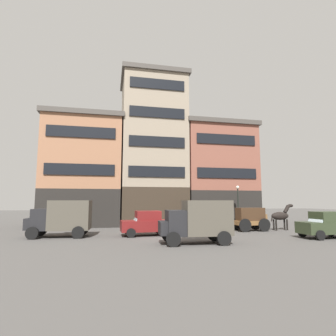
{
  "coord_description": "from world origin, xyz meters",
  "views": [
    {
      "loc": [
        -4.74,
        -19.82,
        2.61
      ],
      "look_at": [
        -0.09,
        2.07,
        5.31
      ],
      "focal_mm": 28.82,
      "sensor_mm": 36.0,
      "label": 1
    }
  ],
  "objects_px": {
    "delivery_truck_near": "(62,217)",
    "delivery_truck_far": "(197,220)",
    "streetlamp_curbside": "(238,200)",
    "sedan_light": "(146,223)",
    "sedan_dark": "(326,225)",
    "pedestrian_officer": "(65,219)",
    "draft_horse": "(281,216)",
    "cargo_wagon": "(251,217)",
    "sedan_parked_curb": "(199,219)"
  },
  "relations": [
    {
      "from": "delivery_truck_near",
      "to": "streetlamp_curbside",
      "type": "distance_m",
      "value": 16.75
    },
    {
      "from": "sedan_parked_curb",
      "to": "streetlamp_curbside",
      "type": "xyz_separation_m",
      "value": [
        4.62,
        1.4,
        1.76
      ]
    },
    {
      "from": "pedestrian_officer",
      "to": "draft_horse",
      "type": "bearing_deg",
      "value": -10.41
    },
    {
      "from": "sedan_light",
      "to": "streetlamp_curbside",
      "type": "bearing_deg",
      "value": 26.51
    },
    {
      "from": "sedan_dark",
      "to": "sedan_light",
      "type": "relative_size",
      "value": 0.99
    },
    {
      "from": "sedan_parked_curb",
      "to": "sedan_light",
      "type": "bearing_deg",
      "value": -146.28
    },
    {
      "from": "cargo_wagon",
      "to": "pedestrian_officer",
      "type": "bearing_deg",
      "value": 167.7
    },
    {
      "from": "cargo_wagon",
      "to": "draft_horse",
      "type": "bearing_deg",
      "value": 0.03
    },
    {
      "from": "delivery_truck_near",
      "to": "streetlamp_curbside",
      "type": "height_order",
      "value": "streetlamp_curbside"
    },
    {
      "from": "streetlamp_curbside",
      "to": "sedan_light",
      "type": "bearing_deg",
      "value": -153.49
    },
    {
      "from": "sedan_dark",
      "to": "streetlamp_curbside",
      "type": "xyz_separation_m",
      "value": [
        -2.16,
        8.92,
        1.76
      ]
    },
    {
      "from": "streetlamp_curbside",
      "to": "delivery_truck_near",
      "type": "bearing_deg",
      "value": -164.23
    },
    {
      "from": "sedan_dark",
      "to": "pedestrian_officer",
      "type": "bearing_deg",
      "value": 155.13
    },
    {
      "from": "draft_horse",
      "to": "sedan_dark",
      "type": "bearing_deg",
      "value": -91.01
    },
    {
      "from": "delivery_truck_near",
      "to": "sedan_parked_curb",
      "type": "distance_m",
      "value": 11.89
    },
    {
      "from": "cargo_wagon",
      "to": "sedan_dark",
      "type": "distance_m",
      "value": 5.94
    },
    {
      "from": "delivery_truck_far",
      "to": "streetlamp_curbside",
      "type": "bearing_deg",
      "value": 51.66
    },
    {
      "from": "draft_horse",
      "to": "pedestrian_officer",
      "type": "xyz_separation_m",
      "value": [
        -18.74,
        3.44,
        -0.29
      ]
    },
    {
      "from": "draft_horse",
      "to": "sedan_dark",
      "type": "relative_size",
      "value": 0.63
    },
    {
      "from": "delivery_truck_far",
      "to": "cargo_wagon",
      "type": "bearing_deg",
      "value": 40.05
    },
    {
      "from": "delivery_truck_far",
      "to": "sedan_dark",
      "type": "distance_m",
      "value": 9.58
    },
    {
      "from": "draft_horse",
      "to": "sedan_light",
      "type": "height_order",
      "value": "draft_horse"
    },
    {
      "from": "delivery_truck_near",
      "to": "pedestrian_officer",
      "type": "bearing_deg",
      "value": 95.49
    },
    {
      "from": "draft_horse",
      "to": "pedestrian_officer",
      "type": "distance_m",
      "value": 19.05
    },
    {
      "from": "draft_horse",
      "to": "pedestrian_officer",
      "type": "relative_size",
      "value": 1.31
    },
    {
      "from": "cargo_wagon",
      "to": "delivery_truck_far",
      "type": "height_order",
      "value": "delivery_truck_far"
    },
    {
      "from": "sedan_light",
      "to": "pedestrian_officer",
      "type": "height_order",
      "value": "sedan_light"
    },
    {
      "from": "delivery_truck_near",
      "to": "delivery_truck_far",
      "type": "relative_size",
      "value": 1.0
    },
    {
      "from": "delivery_truck_near",
      "to": "sedan_dark",
      "type": "height_order",
      "value": "delivery_truck_near"
    },
    {
      "from": "delivery_truck_far",
      "to": "sedan_dark",
      "type": "relative_size",
      "value": 1.2
    },
    {
      "from": "cargo_wagon",
      "to": "streetlamp_curbside",
      "type": "relative_size",
      "value": 0.71
    },
    {
      "from": "delivery_truck_far",
      "to": "sedan_light",
      "type": "distance_m",
      "value": 5.11
    },
    {
      "from": "sedan_dark",
      "to": "streetlamp_curbside",
      "type": "bearing_deg",
      "value": 103.6
    },
    {
      "from": "delivery_truck_far",
      "to": "sedan_parked_curb",
      "type": "xyz_separation_m",
      "value": [
        2.78,
        7.95,
        -0.51
      ]
    },
    {
      "from": "draft_horse",
      "to": "pedestrian_officer",
      "type": "bearing_deg",
      "value": 169.59
    },
    {
      "from": "delivery_truck_far",
      "to": "pedestrian_officer",
      "type": "height_order",
      "value": "delivery_truck_far"
    },
    {
      "from": "draft_horse",
      "to": "sedan_light",
      "type": "relative_size",
      "value": 0.62
    },
    {
      "from": "pedestrian_officer",
      "to": "sedan_parked_curb",
      "type": "bearing_deg",
      "value": -5.38
    },
    {
      "from": "delivery_truck_near",
      "to": "delivery_truck_far",
      "type": "xyz_separation_m",
      "value": [
        8.68,
        -4.81,
        0.0
      ]
    },
    {
      "from": "cargo_wagon",
      "to": "pedestrian_officer",
      "type": "xyz_separation_m",
      "value": [
        -15.79,
        3.44,
        -0.17
      ]
    },
    {
      "from": "delivery_truck_near",
      "to": "delivery_truck_far",
      "type": "distance_m",
      "value": 9.93
    },
    {
      "from": "cargo_wagon",
      "to": "delivery_truck_near",
      "type": "height_order",
      "value": "delivery_truck_near"
    },
    {
      "from": "draft_horse",
      "to": "streetlamp_curbside",
      "type": "bearing_deg",
      "value": 121.15
    },
    {
      "from": "sedan_light",
      "to": "sedan_dark",
      "type": "bearing_deg",
      "value": -17.97
    },
    {
      "from": "draft_horse",
      "to": "delivery_truck_far",
      "type": "xyz_separation_m",
      "value": [
        -9.65,
        -5.63,
        0.15
      ]
    },
    {
      "from": "delivery_truck_near",
      "to": "sedan_parked_curb",
      "type": "height_order",
      "value": "delivery_truck_near"
    },
    {
      "from": "delivery_truck_near",
      "to": "sedan_light",
      "type": "relative_size",
      "value": 1.18
    },
    {
      "from": "delivery_truck_far",
      "to": "sedan_light",
      "type": "relative_size",
      "value": 1.18
    },
    {
      "from": "sedan_dark",
      "to": "streetlamp_curbside",
      "type": "distance_m",
      "value": 9.35
    },
    {
      "from": "sedan_parked_curb",
      "to": "pedestrian_officer",
      "type": "xyz_separation_m",
      "value": [
        -11.87,
        1.12,
        0.07
      ]
    }
  ]
}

